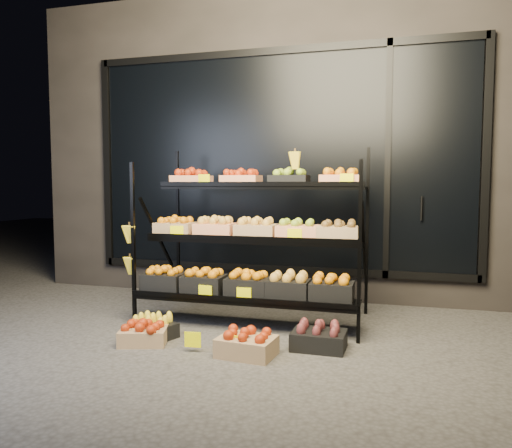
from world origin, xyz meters
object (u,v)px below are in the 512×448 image
(display_rack, at_px, (252,239))
(floor_crate_midleft, at_px, (153,327))
(floor_crate_midright, at_px, (247,343))
(floor_crate_left, at_px, (143,333))

(display_rack, distance_m, floor_crate_midleft, 1.21)
(floor_crate_midleft, height_order, floor_crate_midright, floor_crate_midright)
(display_rack, distance_m, floor_crate_midright, 1.21)
(floor_crate_left, height_order, floor_crate_midleft, floor_crate_left)
(floor_crate_left, xyz_separation_m, floor_crate_midright, (0.89, -0.04, 0.01))
(floor_crate_left, relative_size, floor_crate_midleft, 1.00)
(floor_crate_midleft, bearing_deg, display_rack, 69.25)
(display_rack, height_order, floor_crate_left, display_rack)
(display_rack, relative_size, floor_crate_left, 5.02)
(floor_crate_midleft, relative_size, floor_crate_midright, 0.96)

